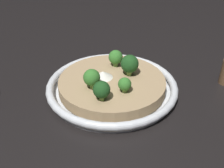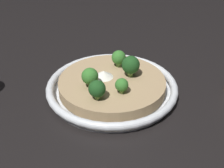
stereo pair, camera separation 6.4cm
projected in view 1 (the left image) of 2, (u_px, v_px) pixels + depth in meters
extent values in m
plane|color=black|center=(112.00, 92.00, 0.65)|extent=(6.00, 6.00, 0.00)
cylinder|color=silver|center=(112.00, 90.00, 0.65)|extent=(0.28, 0.28, 0.01)
torus|color=silver|center=(112.00, 86.00, 0.64)|extent=(0.30, 0.30, 0.02)
cylinder|color=tan|center=(112.00, 84.00, 0.64)|extent=(0.24, 0.24, 0.03)
cone|color=white|center=(103.00, 74.00, 0.64)|extent=(0.04, 0.04, 0.02)
cylinder|color=#759E4C|center=(124.00, 89.00, 0.59)|extent=(0.01, 0.01, 0.01)
sphere|color=#387A2D|center=(125.00, 84.00, 0.58)|extent=(0.03, 0.03, 0.03)
cylinder|color=#759E4C|center=(92.00, 84.00, 0.60)|extent=(0.01, 0.01, 0.02)
sphere|color=#387A2D|center=(92.00, 77.00, 0.59)|extent=(0.04, 0.04, 0.04)
cylinder|color=#668E47|center=(116.00, 63.00, 0.68)|extent=(0.02, 0.02, 0.02)
sphere|color=#387A2D|center=(116.00, 57.00, 0.67)|extent=(0.03, 0.03, 0.03)
cylinder|color=#759E4C|center=(102.00, 96.00, 0.56)|extent=(0.01, 0.01, 0.02)
sphere|color=#1E4C1E|center=(102.00, 90.00, 0.55)|extent=(0.04, 0.04, 0.04)
cylinder|color=#759E4C|center=(129.00, 71.00, 0.64)|extent=(0.02, 0.02, 0.02)
sphere|color=#1E4C1E|center=(130.00, 64.00, 0.63)|extent=(0.04, 0.04, 0.04)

